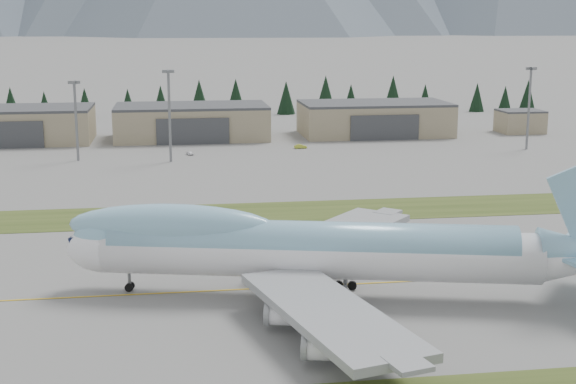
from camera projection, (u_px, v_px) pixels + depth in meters
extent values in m
plane|color=slate|center=(329.00, 285.00, 113.96)|extent=(7000.00, 7000.00, 0.00)
cube|color=#314318|center=(284.00, 212.00, 157.50)|extent=(400.00, 18.00, 0.08)
cube|color=gold|center=(329.00, 285.00, 113.96)|extent=(400.00, 0.40, 0.02)
cylinder|color=white|center=(318.00, 253.00, 108.17)|extent=(58.86, 20.45, 6.84)
cylinder|color=#81B7D4|center=(311.00, 244.00, 108.00)|extent=(54.65, 18.96, 6.31)
ellipsoid|color=white|center=(106.00, 248.00, 110.78)|extent=(12.24, 9.21, 6.84)
ellipsoid|color=#81B7D4|center=(105.00, 239.00, 110.52)|extent=(10.25, 7.78, 5.80)
ellipsoid|color=#81B7D4|center=(172.00, 227.00, 109.26)|extent=(29.58, 12.45, 6.31)
cube|color=#0C1433|center=(79.00, 238.00, 110.82)|extent=(2.83, 3.19, 1.36)
cube|color=gray|center=(338.00, 234.00, 125.27)|extent=(28.41, 30.24, 1.05)
cube|color=gray|center=(328.00, 313.00, 91.47)|extent=(17.54, 33.05, 1.05)
cylinder|color=white|center=(305.00, 253.00, 122.02)|extent=(5.93, 3.84, 2.63)
cylinder|color=white|center=(340.00, 237.00, 131.09)|extent=(5.93, 3.84, 2.63)
cylinder|color=white|center=(289.00, 315.00, 96.42)|extent=(5.93, 3.84, 2.63)
cylinder|color=white|center=(329.00, 349.00, 86.43)|extent=(5.93, 3.84, 2.63)
cylinder|color=slate|center=(130.00, 282.00, 111.51)|extent=(0.56, 0.56, 2.52)
cylinder|color=slate|center=(308.00, 279.00, 112.37)|extent=(0.71, 0.71, 2.73)
cylinder|color=slate|center=(305.00, 294.00, 106.22)|extent=(0.71, 0.71, 2.73)
cylinder|color=slate|center=(346.00, 280.00, 111.90)|extent=(0.71, 0.71, 2.73)
cylinder|color=slate|center=(345.00, 295.00, 105.75)|extent=(0.71, 0.71, 2.73)
cylinder|color=black|center=(129.00, 288.00, 111.24)|extent=(1.21, 0.63, 1.16)
cylinder|color=black|center=(131.00, 286.00, 112.06)|extent=(1.21, 0.63, 1.16)
cylinder|color=black|center=(308.00, 284.00, 112.52)|extent=(1.35, 0.81, 1.26)
cylinder|color=black|center=(305.00, 299.00, 106.37)|extent=(1.35, 0.81, 1.26)
cylinder|color=black|center=(345.00, 285.00, 112.05)|extent=(1.35, 0.81, 1.26)
cylinder|color=black|center=(344.00, 301.00, 105.91)|extent=(1.35, 0.81, 1.26)
cube|color=gray|center=(13.00, 126.00, 248.11)|extent=(48.00, 26.00, 10.00)
cube|color=#3A3C3F|center=(12.00, 109.00, 246.99)|extent=(48.00, 26.00, 0.80)
cube|color=#3A3C3F|center=(5.00, 135.00, 235.45)|extent=(22.08, 0.60, 8.00)
cube|color=gray|center=(192.00, 123.00, 255.92)|extent=(48.00, 26.00, 10.00)
cube|color=#3A3C3F|center=(191.00, 106.00, 254.79)|extent=(48.00, 26.00, 0.80)
cube|color=#3A3C3F|center=(193.00, 131.00, 243.26)|extent=(22.08, 0.60, 8.00)
cube|color=gray|center=(374.00, 120.00, 264.44)|extent=(48.00, 26.00, 10.00)
cube|color=#3A3C3F|center=(375.00, 103.00, 263.31)|extent=(48.00, 26.00, 0.80)
cube|color=#3A3C3F|center=(385.00, 128.00, 251.78)|extent=(22.08, 0.60, 8.00)
cube|color=gray|center=(520.00, 122.00, 269.92)|extent=(14.00, 12.00, 7.00)
cube|color=#3A3C3F|center=(521.00, 111.00, 269.12)|extent=(14.00, 12.00, 0.60)
cylinder|color=slate|center=(76.00, 123.00, 213.81)|extent=(0.70, 0.70, 20.58)
cube|color=slate|center=(74.00, 82.00, 211.58)|extent=(3.20, 3.20, 0.80)
cylinder|color=slate|center=(170.00, 118.00, 211.70)|extent=(0.70, 0.70, 23.56)
cube|color=slate|center=(168.00, 71.00, 209.16)|extent=(3.20, 3.20, 0.80)
cylinder|color=slate|center=(529.00, 110.00, 232.82)|extent=(0.70, 0.70, 23.07)
cube|color=slate|center=(531.00, 69.00, 230.33)|extent=(3.20, 3.20, 0.80)
imported|color=white|center=(190.00, 155.00, 225.06)|extent=(2.42, 3.50, 1.11)
imported|color=#A7B42D|center=(300.00, 148.00, 236.52)|extent=(3.77, 1.34, 1.24)
imported|color=#9A9B9F|center=(380.00, 139.00, 255.08)|extent=(2.23, 4.29, 1.19)
cone|color=black|center=(11.00, 103.00, 308.85)|extent=(6.81, 6.81, 12.17)
cone|color=black|center=(45.00, 104.00, 310.40)|extent=(5.81, 5.81, 10.37)
cone|color=black|center=(85.00, 103.00, 309.98)|extent=(6.58, 6.58, 11.74)
cone|color=black|center=(128.00, 103.00, 313.95)|extent=(6.21, 6.21, 11.10)
cone|color=black|center=(161.00, 101.00, 315.65)|extent=(6.84, 6.84, 12.21)
cone|color=black|center=(199.00, 97.00, 318.78)|extent=(7.97, 7.97, 14.23)
cone|color=black|center=(236.00, 97.00, 321.67)|extent=(8.04, 8.04, 14.35)
cone|color=black|center=(286.00, 97.00, 322.99)|extent=(7.48, 7.48, 13.35)
cone|color=black|center=(326.00, 95.00, 320.70)|extent=(8.79, 8.79, 15.69)
cone|color=black|center=(351.00, 98.00, 329.03)|extent=(6.56, 6.56, 11.71)
cone|color=black|center=(393.00, 94.00, 325.38)|extent=(8.63, 8.63, 15.42)
cone|color=black|center=(425.00, 98.00, 328.95)|extent=(6.54, 6.54, 11.68)
cone|color=black|center=(477.00, 97.00, 332.51)|extent=(6.63, 6.63, 11.84)
cone|color=black|center=(505.00, 98.00, 334.26)|extent=(5.89, 5.89, 10.52)
cone|color=black|center=(528.00, 95.00, 339.67)|extent=(7.04, 7.04, 12.58)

